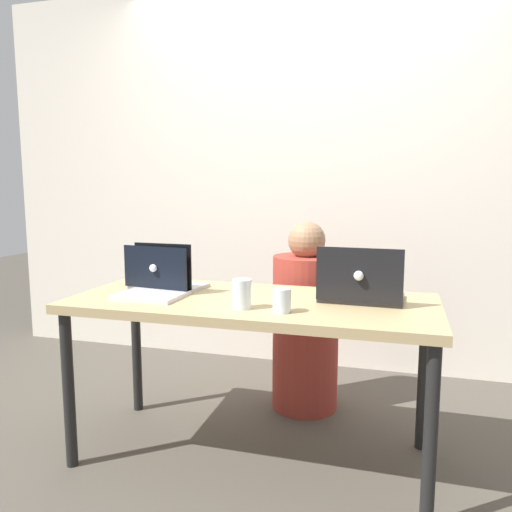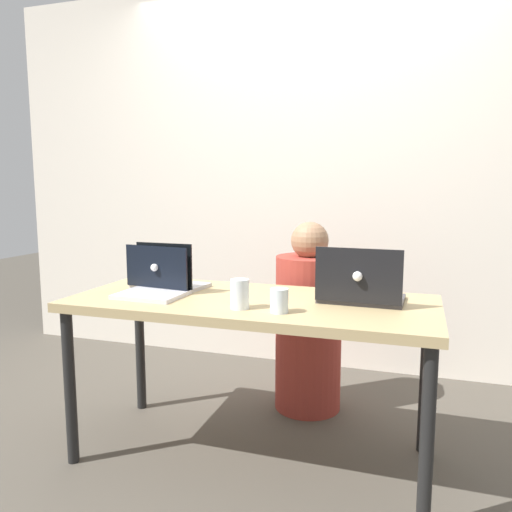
{
  "view_description": "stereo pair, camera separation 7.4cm",
  "coord_description": "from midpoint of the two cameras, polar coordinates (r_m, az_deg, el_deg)",
  "views": [
    {
      "loc": [
        0.61,
        -2.04,
        1.22
      ],
      "look_at": [
        0.0,
        0.07,
        0.91
      ],
      "focal_mm": 35.0,
      "sensor_mm": 36.0,
      "label": 1
    },
    {
      "loc": [
        0.68,
        -2.01,
        1.22
      ],
      "look_at": [
        0.0,
        0.07,
        0.91
      ],
      "focal_mm": 35.0,
      "sensor_mm": 36.0,
      "label": 2
    }
  ],
  "objects": [
    {
      "name": "ground_plane",
      "position": [
        2.45,
        -1.41,
        -21.87
      ],
      "size": [
        12.0,
        12.0,
        0.0
      ],
      "primitive_type": "plane",
      "color": "#4B453C"
    },
    {
      "name": "back_wall",
      "position": [
        3.4,
        5.25,
        9.03
      ],
      "size": [
        4.5,
        0.1,
        2.57
      ],
      "primitive_type": "cube",
      "color": "silver",
      "rests_on": "ground"
    },
    {
      "name": "desk",
      "position": [
        2.2,
        -1.47,
        -6.73
      ],
      "size": [
        1.58,
        0.68,
        0.73
      ],
      "color": "tan",
      "rests_on": "ground"
    },
    {
      "name": "person_at_center",
      "position": [
        2.77,
        4.91,
        -8.01
      ],
      "size": [
        0.41,
        0.41,
        1.03
      ],
      "rotation": [
        0.0,
        0.0,
        2.98
      ],
      "color": "#9F352B",
      "rests_on": "ground"
    },
    {
      "name": "laptop_back_right",
      "position": [
        2.15,
        10.92,
        -3.83
      ],
      "size": [
        0.36,
        0.29,
        0.24
      ],
      "rotation": [
        0.0,
        0.0,
        3.11
      ],
      "color": "#3B393F",
      "rests_on": "desk"
    },
    {
      "name": "laptop_front_left",
      "position": [
        2.29,
        -12.36,
        -3.21
      ],
      "size": [
        0.29,
        0.27,
        0.23
      ],
      "rotation": [
        0.0,
        0.0,
        -0.03
      ],
      "color": "silver",
      "rests_on": "desk"
    },
    {
      "name": "laptop_back_left",
      "position": [
        2.41,
        -11.32,
        -2.69
      ],
      "size": [
        0.36,
        0.27,
        0.21
      ],
      "rotation": [
        0.0,
        0.0,
        3.01
      ],
      "color": "#B6B4B3",
      "rests_on": "desk"
    },
    {
      "name": "water_glass_right",
      "position": [
        1.94,
        1.88,
        -5.29
      ],
      "size": [
        0.07,
        0.07,
        0.09
      ],
      "color": "silver",
      "rests_on": "desk"
    },
    {
      "name": "water_glass_center",
      "position": [
        2.0,
        -2.7,
        -4.6
      ],
      "size": [
        0.08,
        0.08,
        0.12
      ],
      "color": "white",
      "rests_on": "desk"
    }
  ]
}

